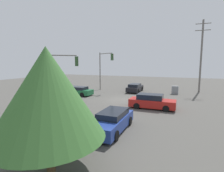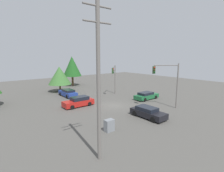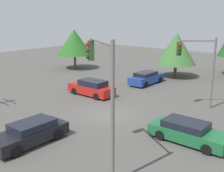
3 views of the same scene
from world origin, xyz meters
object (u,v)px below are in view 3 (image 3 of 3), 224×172
sedan_green (188,132)px  sedan_dark (30,133)px  traffic_signal_main (199,61)px  traffic_signal_cross (103,82)px  sedan_red (92,88)px  sedan_blue (146,78)px

sedan_green → sedan_dark: bearing=-48.9°
traffic_signal_main → traffic_signal_cross: (0.24, -11.73, 0.54)m
sedan_dark → sedan_red: sedan_red is taller
sedan_dark → traffic_signal_main: traffic_signal_main is taller
sedan_red → sedan_dark: bearing=-156.1°
sedan_dark → sedan_green: bearing=-138.9°
sedan_green → traffic_signal_cross: (-1.99, -5.49, 3.83)m
sedan_green → sedan_blue: (-9.89, 10.67, 0.05)m
traffic_signal_main → sedan_green: bearing=68.7°
traffic_signal_cross → sedan_blue: bearing=-32.1°
sedan_blue → traffic_signal_cross: size_ratio=0.73×
sedan_blue → traffic_signal_cross: traffic_signal_cross is taller
sedan_red → traffic_signal_cross: size_ratio=0.72×
sedan_green → sedan_blue: size_ratio=0.99×
sedan_blue → sedan_green: bearing=-47.2°
sedan_dark → sedan_green: sedan_dark is taller
traffic_signal_cross → sedan_green: bearing=-78.1°
traffic_signal_main → sedan_dark: bearing=27.6°
sedan_green → sedan_red: size_ratio=1.01×
sedan_dark → sedan_green: (7.12, 6.22, -0.03)m
sedan_blue → traffic_signal_main: (7.66, -4.43, 3.24)m
sedan_blue → traffic_signal_main: traffic_signal_main is taller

